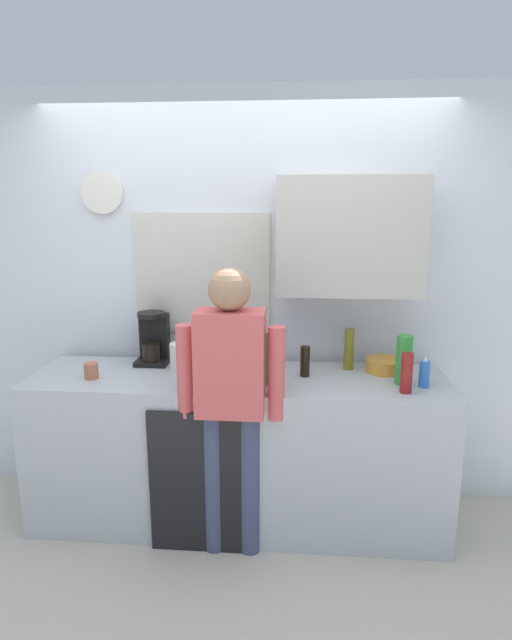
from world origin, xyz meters
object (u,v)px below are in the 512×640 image
object	(u,v)px
bottle_amber_beer	(273,360)
person_at_sink	(231,391)
mixing_bowl	(385,365)
dish_soap	(424,373)
potted_plant	(199,360)
bottle_red_vinegar	(407,373)
coffee_maker	(154,340)
bottle_green_wine	(261,359)
storage_canister	(182,357)
bottle_dark_sauce	(305,361)
bottle_clear_soda	(404,360)
bottle_olive_oil	(349,349)
cup_terracotta_mug	(91,371)
cup_blue_mug	(238,370)

from	to	relation	value
bottle_amber_beer	person_at_sink	world-z (taller)	person_at_sink
mixing_bowl	person_at_sink	distance (m)	0.98
dish_soap	potted_plant	bearing A→B (deg)	-178.42
bottle_red_vinegar	mixing_bowl	xyz separation A→B (m)	(-0.06, 0.34, -0.07)
coffee_maker	mixing_bowl	xyz separation A→B (m)	(1.43, -0.07, -0.11)
coffee_maker	bottle_amber_beer	bearing A→B (deg)	-18.79
bottle_amber_beer	mixing_bowl	xyz separation A→B (m)	(0.66, 0.19, -0.07)
bottle_green_wine	storage_canister	xyz separation A→B (m)	(-0.49, 0.20, -0.06)
dish_soap	person_at_sink	bearing A→B (deg)	-168.57
person_at_sink	bottle_dark_sauce	bearing A→B (deg)	44.27
bottle_dark_sauce	storage_canister	bearing A→B (deg)	177.12
bottle_dark_sauce	bottle_amber_beer	bearing A→B (deg)	-159.55
dish_soap	person_at_sink	size ratio (longest dim) A/B	0.11
storage_canister	person_at_sink	bearing A→B (deg)	-47.53
bottle_amber_beer	bottle_clear_soda	bearing A→B (deg)	-1.28
bottle_amber_beer	bottle_red_vinegar	distance (m)	0.74
person_at_sink	bottle_olive_oil	bearing A→B (deg)	40.25
bottle_clear_soda	bottle_green_wine	distance (m)	0.79
bottle_red_vinegar	person_at_sink	size ratio (longest dim) A/B	0.14
bottle_amber_beer	bottle_dark_sauce	bearing A→B (deg)	20.45
mixing_bowl	person_at_sink	xyz separation A→B (m)	(-0.87, -0.46, -0.02)
bottle_red_vinegar	potted_plant	size ratio (longest dim) A/B	0.96
bottle_green_wine	cup_terracotta_mug	distance (m)	0.99
bottle_dark_sauce	cup_terracotta_mug	world-z (taller)	bottle_dark_sauce
coffee_maker	bottle_green_wine	world-z (taller)	coffee_maker
bottle_dark_sauce	potted_plant	xyz separation A→B (m)	(-0.59, -0.16, 0.04)
bottle_green_wine	bottle_red_vinegar	xyz separation A→B (m)	(0.78, -0.06, -0.04)
bottle_green_wine	bottle_red_vinegar	world-z (taller)	bottle_green_wine
cup_blue_mug	coffee_maker	bearing A→B (deg)	155.35
cup_blue_mug	person_at_sink	world-z (taller)	person_at_sink
potted_plant	bottle_dark_sauce	bearing A→B (deg)	15.34
potted_plant	person_at_sink	xyz separation A→B (m)	(0.20, -0.18, -0.11)
bottle_dark_sauce	dish_soap	bearing A→B (deg)	-11.17
bottle_amber_beer	mixing_bowl	world-z (taller)	bottle_amber_beer
dish_soap	coffee_maker	bearing A→B (deg)	168.68
dish_soap	storage_canister	distance (m)	1.40
bottle_olive_oil	mixing_bowl	bearing A→B (deg)	-8.99
bottle_amber_beer	bottle_red_vinegar	xyz separation A→B (m)	(0.72, -0.15, -0.00)
bottle_red_vinegar	cup_blue_mug	world-z (taller)	bottle_red_vinegar
coffee_maker	bottle_olive_oil	xyz separation A→B (m)	(1.22, -0.04, -0.02)
bottle_green_wine	dish_soap	size ratio (longest dim) A/B	1.67
bottle_red_vinegar	cup_terracotta_mug	distance (m)	1.77
bottle_amber_beer	mixing_bowl	bearing A→B (deg)	15.99
bottle_amber_beer	potted_plant	world-z (taller)	same
bottle_olive_oil	cup_terracotta_mug	world-z (taller)	bottle_olive_oil
bottle_clear_soda	bottle_green_wine	world-z (taller)	bottle_green_wine
bottle_clear_soda	bottle_red_vinegar	bearing A→B (deg)	-94.02
bottle_amber_beer	cup_terracotta_mug	size ratio (longest dim) A/B	2.50
potted_plant	bottle_clear_soda	bearing A→B (deg)	3.92
cup_terracotta_mug	bottle_amber_beer	bearing A→B (deg)	4.01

